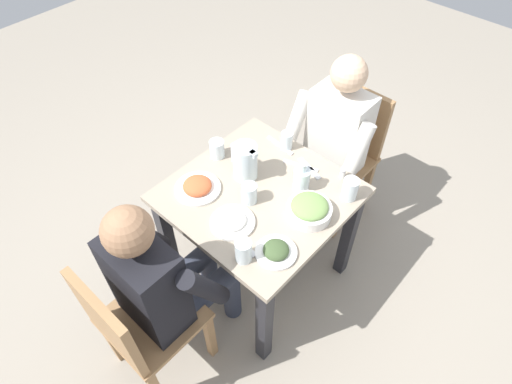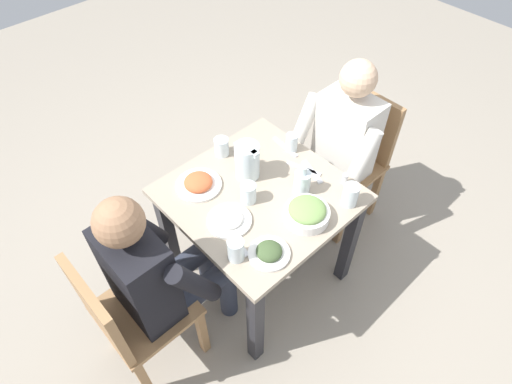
% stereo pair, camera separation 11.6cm
% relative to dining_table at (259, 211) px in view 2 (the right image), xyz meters
% --- Properties ---
extents(ground_plane, '(8.00, 8.00, 0.00)m').
position_rel_dining_table_xyz_m(ground_plane, '(0.00, 0.00, -0.59)').
color(ground_plane, gray).
extents(dining_table, '(0.80, 0.80, 0.73)m').
position_rel_dining_table_xyz_m(dining_table, '(0.00, 0.00, 0.00)').
color(dining_table, gray).
rests_on(dining_table, ground_plane).
extents(chair_near, '(0.40, 0.40, 0.86)m').
position_rel_dining_table_xyz_m(chair_near, '(0.00, -0.78, -0.10)').
color(chair_near, '#997047').
rests_on(chair_near, ground_plane).
extents(chair_far, '(0.40, 0.40, 0.86)m').
position_rel_dining_table_xyz_m(chair_far, '(0.02, 0.78, -0.10)').
color(chair_far, '#997047').
rests_on(chair_far, ground_plane).
extents(diner_near, '(0.48, 0.53, 1.16)m').
position_rel_dining_table_xyz_m(diner_near, '(0.00, -0.58, 0.04)').
color(diner_near, silver).
rests_on(diner_near, ground_plane).
extents(diner_far, '(0.48, 0.53, 1.16)m').
position_rel_dining_table_xyz_m(diner_far, '(0.02, 0.58, 0.04)').
color(diner_far, black).
rests_on(diner_far, ground_plane).
extents(water_pitcher, '(0.16, 0.12, 0.19)m').
position_rel_dining_table_xyz_m(water_pitcher, '(0.13, -0.04, 0.23)').
color(water_pitcher, silver).
rests_on(water_pitcher, dining_table).
extents(salad_bowl, '(0.21, 0.21, 0.09)m').
position_rel_dining_table_xyz_m(salad_bowl, '(-0.26, -0.05, 0.18)').
color(salad_bowl, white).
rests_on(salad_bowl, dining_table).
extents(plate_yoghurt, '(0.20, 0.20, 0.04)m').
position_rel_dining_table_xyz_m(plate_yoghurt, '(-0.04, 0.22, 0.15)').
color(plate_yoghurt, white).
rests_on(plate_yoghurt, dining_table).
extents(plate_rice_curry, '(0.22, 0.22, 0.06)m').
position_rel_dining_table_xyz_m(plate_rice_curry, '(0.23, 0.19, 0.16)').
color(plate_rice_curry, white).
rests_on(plate_rice_curry, dining_table).
extents(plate_dolmas, '(0.18, 0.18, 0.05)m').
position_rel_dining_table_xyz_m(plate_dolmas, '(-0.28, 0.21, 0.16)').
color(plate_dolmas, white).
rests_on(plate_dolmas, dining_table).
extents(water_glass_far_left, '(0.07, 0.07, 0.10)m').
position_rel_dining_table_xyz_m(water_glass_far_left, '(0.00, 0.07, 0.19)').
color(water_glass_far_left, silver).
rests_on(water_glass_far_left, dining_table).
extents(water_glass_near_right, '(0.08, 0.08, 0.11)m').
position_rel_dining_table_xyz_m(water_glass_near_right, '(-0.33, -0.26, 0.19)').
color(water_glass_near_right, silver).
rests_on(water_glass_near_right, dining_table).
extents(water_glass_far_right, '(0.08, 0.08, 0.10)m').
position_rel_dining_table_xyz_m(water_glass_far_right, '(0.33, -0.04, 0.19)').
color(water_glass_far_right, silver).
rests_on(water_glass_far_right, dining_table).
extents(water_glass_by_pitcher, '(0.06, 0.06, 0.10)m').
position_rel_dining_table_xyz_m(water_glass_by_pitcher, '(0.11, -0.33, 0.19)').
color(water_glass_by_pitcher, silver).
rests_on(water_glass_by_pitcher, dining_table).
extents(water_glass_center, '(0.07, 0.07, 0.11)m').
position_rel_dining_table_xyz_m(water_glass_center, '(-0.20, 0.32, 0.19)').
color(water_glass_center, silver).
rests_on(water_glass_center, dining_table).
extents(oil_carafe, '(0.08, 0.08, 0.16)m').
position_rel_dining_table_xyz_m(oil_carafe, '(-0.13, -0.15, 0.19)').
color(oil_carafe, silver).
rests_on(oil_carafe, dining_table).
extents(salt_shaker, '(0.03, 0.03, 0.05)m').
position_rel_dining_table_xyz_m(salt_shaker, '(-0.23, -0.35, 0.17)').
color(salt_shaker, white).
rests_on(salt_shaker, dining_table).
extents(fork_near, '(0.17, 0.08, 0.01)m').
position_rel_dining_table_xyz_m(fork_near, '(-0.08, -0.29, 0.14)').
color(fork_near, silver).
rests_on(fork_near, dining_table).
extents(knife_near, '(0.19, 0.04, 0.01)m').
position_rel_dining_table_xyz_m(knife_near, '(0.14, -0.32, 0.14)').
color(knife_near, silver).
rests_on(knife_near, dining_table).
extents(fork_far, '(0.17, 0.04, 0.01)m').
position_rel_dining_table_xyz_m(fork_far, '(-0.14, 0.28, 0.14)').
color(fork_far, silver).
rests_on(fork_far, dining_table).
extents(knife_far, '(0.18, 0.08, 0.01)m').
position_rel_dining_table_xyz_m(knife_far, '(-0.04, -0.27, 0.14)').
color(knife_far, silver).
rests_on(knife_far, dining_table).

